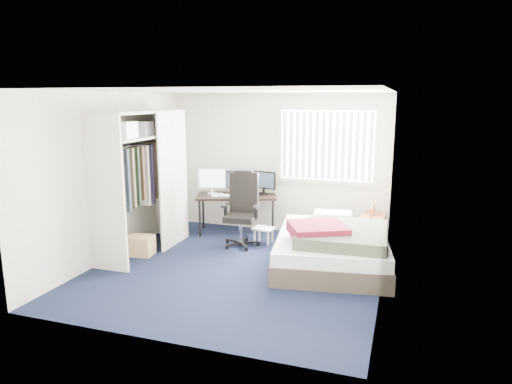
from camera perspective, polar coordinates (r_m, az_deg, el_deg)
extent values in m
plane|color=black|center=(6.64, -2.41, -9.58)|extent=(4.20, 4.20, 0.00)
plane|color=silver|center=(8.27, 2.65, 3.63)|extent=(4.00, 0.00, 4.00)
plane|color=silver|center=(4.44, -12.13, -3.67)|extent=(4.00, 0.00, 4.00)
plane|color=silver|center=(7.24, -17.49, 1.95)|extent=(0.00, 4.20, 4.20)
plane|color=silver|center=(5.90, 15.97, -0.07)|extent=(0.00, 4.20, 4.20)
plane|color=white|center=(6.19, -2.61, 12.53)|extent=(4.20, 4.20, 0.00)
cube|color=white|center=(8.01, 8.88, 5.77)|extent=(1.60, 0.02, 1.20)
cube|color=beige|center=(7.94, 8.99, 10.27)|extent=(1.72, 0.06, 0.06)
cube|color=beige|center=(8.07, 8.70, 1.29)|extent=(1.72, 0.06, 0.06)
cube|color=white|center=(7.95, 8.81, 5.73)|extent=(1.60, 0.04, 1.16)
cube|color=beige|center=(6.62, -18.30, -0.31)|extent=(0.60, 0.04, 2.20)
cube|color=beige|center=(8.11, -10.77, 2.20)|extent=(0.60, 0.04, 2.20)
cube|color=beige|center=(7.23, -14.59, 9.68)|extent=(0.60, 1.80, 0.04)
cube|color=beige|center=(7.25, -14.44, 6.68)|extent=(0.56, 1.74, 0.03)
cylinder|color=silver|center=(7.26, -14.39, 5.73)|extent=(0.03, 1.72, 0.03)
cube|color=#26262B|center=(7.24, -14.64, 2.10)|extent=(0.38, 1.10, 0.90)
cube|color=beige|center=(7.56, -10.29, 1.55)|extent=(0.03, 0.90, 2.20)
cube|color=white|center=(6.87, -16.52, 7.43)|extent=(0.38, 0.30, 0.24)
cube|color=gray|center=(7.28, -14.28, 7.69)|extent=(0.34, 0.28, 0.22)
cube|color=black|center=(8.22, -2.43, -0.50)|extent=(1.54, 1.07, 0.04)
cylinder|color=black|center=(8.09, -7.04, -3.30)|extent=(0.04, 0.04, 0.65)
cylinder|color=black|center=(8.61, -6.63, -2.38)|extent=(0.04, 0.04, 0.65)
cylinder|color=black|center=(8.04, 2.11, -3.31)|extent=(0.04, 0.04, 0.65)
cylinder|color=black|center=(8.56, 1.96, -2.38)|extent=(0.04, 0.04, 0.65)
cube|color=white|center=(8.30, -5.52, 1.69)|extent=(0.48, 0.19, 0.36)
cube|color=white|center=(8.30, -5.52, 1.69)|extent=(0.43, 0.15, 0.31)
cube|color=black|center=(8.28, -2.09, 1.56)|extent=(0.46, 0.18, 0.32)
cube|color=#1E2838|center=(8.28, -2.09, 1.56)|extent=(0.41, 0.14, 0.27)
cube|color=black|center=(8.24, 0.97, 1.52)|extent=(0.46, 0.18, 0.32)
cube|color=#1E2838|center=(8.24, 0.97, 1.52)|extent=(0.41, 0.14, 0.27)
cube|color=white|center=(8.13, -3.44, -0.44)|extent=(0.42, 0.26, 0.02)
cube|color=black|center=(8.12, -1.46, -0.41)|extent=(0.09, 0.11, 0.02)
cylinder|color=silver|center=(8.15, -0.47, 0.12)|extent=(0.08, 0.08, 0.16)
cube|color=white|center=(8.22, -2.43, -0.35)|extent=(0.37, 0.36, 0.00)
cube|color=black|center=(7.61, -1.90, -6.30)|extent=(0.62, 0.62, 0.12)
cylinder|color=silver|center=(7.55, -1.91, -4.85)|extent=(0.06, 0.06, 0.38)
cube|color=black|center=(7.49, -1.92, -3.23)|extent=(0.52, 0.52, 0.10)
cube|color=black|center=(7.61, -1.50, -0.01)|extent=(0.49, 0.14, 0.67)
cube|color=black|center=(7.56, -1.51, 2.13)|extent=(0.30, 0.14, 0.15)
cube|color=black|center=(7.51, -3.84, -1.62)|extent=(0.09, 0.27, 0.04)
cube|color=black|center=(7.38, 0.02, -1.83)|extent=(0.09, 0.27, 0.04)
cube|color=white|center=(7.67, 0.97, -4.59)|extent=(0.37, 0.31, 0.03)
cylinder|color=white|center=(7.68, -0.16, -5.61)|extent=(0.04, 0.04, 0.25)
cylinder|color=white|center=(7.84, 0.42, -5.26)|extent=(0.04, 0.04, 0.25)
cylinder|color=white|center=(7.58, 1.52, -5.85)|extent=(0.04, 0.04, 0.25)
cylinder|color=white|center=(7.74, 2.07, -5.49)|extent=(0.04, 0.04, 0.25)
cube|color=brown|center=(7.70, 14.35, -3.12)|extent=(0.41, 0.76, 0.04)
cube|color=brown|center=(7.47, 12.81, -5.52)|extent=(0.04, 0.04, 0.47)
cube|color=brown|center=(8.10, 13.55, -4.21)|extent=(0.04, 0.04, 0.47)
cube|color=brown|center=(7.44, 15.02, -5.71)|extent=(0.04, 0.04, 0.47)
cube|color=brown|center=(8.07, 15.59, -4.38)|extent=(0.04, 0.04, 0.47)
cube|color=brown|center=(7.51, 14.22, -2.61)|extent=(0.03, 0.14, 0.18)
cube|color=brown|center=(7.78, 14.50, -2.14)|extent=(0.03, 0.14, 0.18)
cube|color=#3C342B|center=(6.89, 9.40, -7.72)|extent=(1.86, 2.31, 0.27)
cube|color=white|center=(6.82, 9.46, -5.97)|extent=(1.82, 2.26, 0.19)
cube|color=beige|center=(7.51, 9.57, -3.01)|extent=(0.65, 0.48, 0.14)
cube|color=#33382A|center=(6.53, 10.81, -5.27)|extent=(1.23, 1.35, 0.18)
cube|color=maroon|center=(6.41, 7.71, -4.70)|extent=(0.98, 0.96, 0.16)
cube|color=tan|center=(7.38, -14.32, -6.47)|extent=(0.44, 0.35, 0.31)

